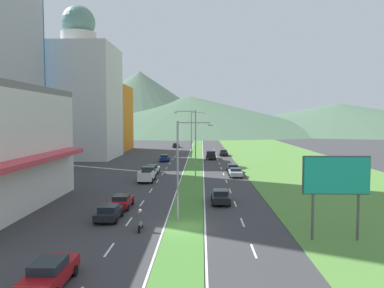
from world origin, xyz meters
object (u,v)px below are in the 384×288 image
at_px(car_0, 153,169).
at_px(motorcycle_rider, 141,221).
at_px(billboard_roadside, 336,179).
at_px(car_7, 50,273).
at_px(car_4, 233,168).
at_px(car_5, 176,145).
at_px(street_lamp_near, 182,164).
at_px(car_3, 122,201).
at_px(car_6, 235,172).
at_px(car_8, 224,153).
at_px(car_2, 221,196).
at_px(street_lamp_mid, 193,141).
at_px(pickup_truck_0, 211,155).
at_px(car_9, 109,212).
at_px(street_lamp_far, 193,134).
at_px(car_1, 164,158).
at_px(pickup_truck_1, 147,174).

bearing_deg(car_0, motorcycle_rider, -174.41).
bearing_deg(billboard_roadside, car_7, -155.72).
distance_m(car_4, car_5, 55.97).
bearing_deg(car_7, billboard_roadside, -65.72).
height_order(street_lamp_near, car_3, street_lamp_near).
height_order(car_6, car_8, car_8).
relative_size(car_2, car_5, 0.98).
distance_m(car_7, motorcycle_rider, 11.13).
bearing_deg(car_7, street_lamp_mid, -11.31).
distance_m(car_3, car_6, 25.24).
relative_size(billboard_roadside, pickup_truck_0, 1.20).
relative_size(car_5, car_7, 0.95).
distance_m(billboard_roadside, car_9, 19.76).
height_order(street_lamp_near, pickup_truck_0, street_lamp_near).
relative_size(street_lamp_far, car_9, 2.58).
bearing_deg(street_lamp_near, motorcycle_rider, -140.51).
xyz_separation_m(street_lamp_near, pickup_truck_0, (3.88, 51.76, -4.28)).
relative_size(street_lamp_mid, car_6, 2.44).
distance_m(street_lamp_near, car_7, 15.55).
height_order(street_lamp_far, car_2, street_lamp_far).
bearing_deg(car_8, car_1, -47.03).
relative_size(car_3, car_4, 0.99).
distance_m(car_0, car_9, 29.36).
xyz_separation_m(car_0, car_7, (-0.11, -43.03, 0.04)).
bearing_deg(car_7, street_lamp_far, -6.44).
bearing_deg(car_8, street_lamp_mid, -10.09).
distance_m(street_lamp_mid, car_3, 19.29).
distance_m(car_0, car_8, 33.15).
height_order(car_9, pickup_truck_0, pickup_truck_0).
relative_size(car_3, pickup_truck_1, 0.82).
bearing_deg(street_lamp_near, car_0, 102.31).
relative_size(car_8, pickup_truck_0, 0.82).
distance_m(car_5, car_7, 98.86).
height_order(car_7, pickup_truck_1, pickup_truck_1).
height_order(car_4, motorcycle_rider, motorcycle_rider).
distance_m(car_4, pickup_truck_0, 20.83).
bearing_deg(car_5, billboard_roadside, -168.61).
bearing_deg(car_8, car_2, -3.68).
distance_m(street_lamp_near, motorcycle_rider, 6.22).
distance_m(car_3, car_7, 18.43).
height_order(car_2, car_9, car_2).
distance_m(car_1, pickup_truck_0, 11.07).
height_order(street_lamp_near, motorcycle_rider, street_lamp_near).
distance_m(car_2, motorcycle_rider, 12.42).
bearing_deg(street_lamp_far, car_5, 98.71).
xyz_separation_m(street_lamp_mid, car_3, (-7.06, -17.16, -5.29)).
bearing_deg(street_lamp_near, pickup_truck_1, 106.09).
bearing_deg(car_8, billboard_roadside, 4.12).
relative_size(car_0, car_1, 0.99).
xyz_separation_m(street_lamp_mid, car_7, (-7.12, -35.59, -5.20)).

